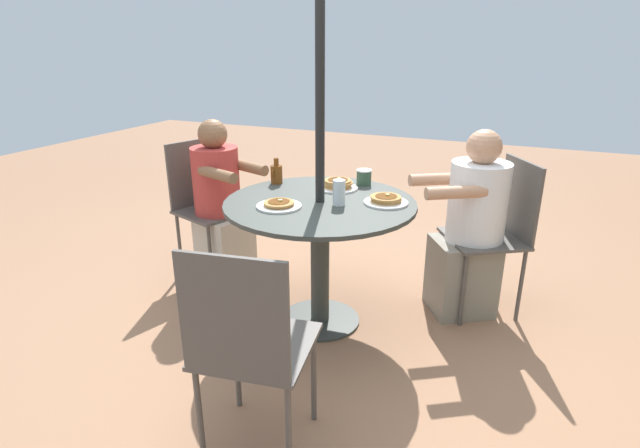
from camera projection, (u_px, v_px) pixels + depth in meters
ground_plane at (320, 320)px, 2.98m from camera, size 12.00×12.00×0.00m
patio_table at (320, 228)px, 2.78m from camera, size 1.05×1.05×0.75m
umbrella_pole at (320, 123)px, 2.57m from camera, size 0.05×0.05×2.35m
patio_chair_north at (498, 227)px, 2.95m from camera, size 0.57×0.57×0.93m
diner_north at (470, 232)px, 2.93m from camera, size 0.54×0.60×1.12m
patio_chair_east at (205, 199)px, 3.46m from camera, size 0.52×0.52×0.93m
diner_east at (221, 208)px, 3.36m from camera, size 0.44×0.54×1.10m
patio_chair_south at (248, 343)px, 1.82m from camera, size 0.48×0.48×0.93m
pancake_plate_a at (279, 205)px, 2.62m from camera, size 0.24×0.24×0.04m
pancake_plate_b at (386, 200)px, 2.68m from camera, size 0.24×0.24×0.05m
pancake_plate_c at (338, 185)px, 2.94m from camera, size 0.24×0.24×0.07m
syrup_bottle at (276, 174)px, 3.05m from camera, size 0.09×0.07×0.16m
coffee_cup at (364, 177)px, 3.02m from camera, size 0.09×0.09×0.09m
drinking_glass_a at (339, 193)px, 2.64m from camera, size 0.07×0.07×0.14m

